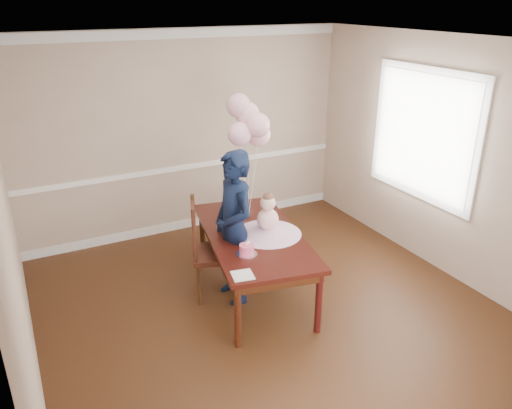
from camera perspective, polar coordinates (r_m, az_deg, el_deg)
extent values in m
cube|color=black|center=(5.25, 2.44, -12.86)|extent=(4.50, 5.00, 0.00)
cube|color=silver|center=(4.29, 3.06, 17.95)|extent=(4.50, 5.00, 0.02)
cube|color=tan|center=(6.77, -7.91, 7.94)|extent=(4.50, 0.02, 2.70)
cube|color=tan|center=(4.07, -26.07, -4.52)|extent=(0.02, 5.00, 2.70)
cube|color=tan|center=(5.99, 21.83, 4.53)|extent=(0.02, 5.00, 2.70)
cube|color=white|center=(6.89, -7.68, 4.30)|extent=(4.50, 0.02, 0.07)
cube|color=silver|center=(6.56, -8.51, 18.78)|extent=(4.50, 0.02, 0.12)
cube|color=white|center=(7.20, -7.34, -2.05)|extent=(4.50, 0.02, 0.12)
cube|color=white|center=(6.24, 18.58, 7.60)|extent=(0.02, 1.66, 1.56)
cube|color=silver|center=(6.23, 18.46, 7.58)|extent=(0.01, 1.50, 1.40)
cube|color=black|center=(5.34, -0.31, -3.55)|extent=(1.30, 2.06, 0.05)
cube|color=black|center=(5.37, -0.31, -4.23)|extent=(1.19, 1.94, 0.10)
cylinder|color=black|center=(4.70, -2.09, -12.66)|extent=(0.08, 0.08, 0.67)
cylinder|color=black|center=(4.92, 7.18, -11.05)|extent=(0.08, 0.08, 0.67)
cylinder|color=black|center=(6.19, -6.14, -3.50)|extent=(0.08, 0.08, 0.67)
cylinder|color=black|center=(6.35, 0.99, -2.62)|extent=(0.08, 0.08, 0.67)
cone|color=#D79EC4|center=(5.30, 1.32, -2.88)|extent=(0.85, 0.85, 0.10)
sphere|color=#FFA1BF|center=(5.25, 1.34, -1.65)|extent=(0.23, 0.23, 0.23)
sphere|color=beige|center=(5.18, 1.35, 0.17)|extent=(0.16, 0.16, 0.16)
sphere|color=brown|center=(5.16, 1.36, 0.76)|extent=(0.11, 0.11, 0.11)
cylinder|color=silver|center=(4.91, -1.07, -5.66)|extent=(0.25, 0.25, 0.01)
cylinder|color=#EA4A7A|center=(4.89, -1.08, -5.13)|extent=(0.17, 0.17, 0.10)
sphere|color=white|center=(4.86, -1.08, -4.48)|extent=(0.03, 0.03, 0.03)
sphere|color=white|center=(4.88, -0.81, -4.34)|extent=(0.03, 0.03, 0.03)
cylinder|color=silver|center=(5.51, -2.56, -1.53)|extent=(0.11, 0.11, 0.15)
sphere|color=#FFD5DC|center=(5.44, -2.60, 0.12)|extent=(0.18, 0.18, 0.18)
cube|color=silver|center=(4.56, -1.55, -8.09)|extent=(0.22, 0.22, 0.01)
cylinder|color=white|center=(5.81, -0.83, -0.93)|extent=(0.04, 0.04, 0.02)
sphere|color=#FAB1D0|center=(5.47, -1.86, 8.07)|extent=(0.27, 0.27, 0.27)
sphere|color=#F8B0C3|center=(5.45, 0.22, 9.07)|extent=(0.27, 0.27, 0.27)
sphere|color=#F0AABD|center=(5.54, -0.98, 10.31)|extent=(0.27, 0.27, 0.27)
sphere|color=#D899A9|center=(5.52, -2.01, 11.25)|extent=(0.27, 0.27, 0.27)
sphere|color=#FFB4C3|center=(5.62, 0.33, 7.97)|extent=(0.27, 0.27, 0.27)
cylinder|color=white|center=(5.64, -1.32, 2.75)|extent=(0.09, 0.02, 0.80)
cylinder|color=silver|center=(5.63, -0.32, 3.22)|extent=(0.09, 0.07, 0.89)
cylinder|color=white|center=(5.67, -0.90, 3.87)|extent=(0.04, 0.09, 0.99)
cylinder|color=white|center=(5.65, -1.39, 4.32)|extent=(0.06, 0.11, 1.08)
cylinder|color=white|center=(5.72, -0.26, 2.77)|extent=(0.14, 0.04, 0.74)
cube|color=#3E1A11|center=(5.42, -4.64, -5.62)|extent=(0.61, 0.61, 0.05)
cylinder|color=#341D0E|center=(5.37, -6.55, -9.13)|extent=(0.06, 0.06, 0.47)
cylinder|color=#34190E|center=(5.38, -2.32, -8.89)|extent=(0.06, 0.06, 0.47)
cylinder|color=#35150E|center=(5.71, -6.65, -7.06)|extent=(0.06, 0.06, 0.47)
cylinder|color=#34160E|center=(5.72, -2.70, -6.84)|extent=(0.06, 0.06, 0.47)
cylinder|color=#37190F|center=(5.09, -7.08, -3.66)|extent=(0.06, 0.06, 0.61)
cylinder|color=#39210F|center=(5.45, -7.15, -1.84)|extent=(0.06, 0.06, 0.61)
cube|color=#3B1610|center=(5.33, -7.05, -3.99)|extent=(0.18, 0.42, 0.05)
cube|color=#391B0F|center=(5.25, -7.14, -2.29)|extent=(0.18, 0.42, 0.05)
cube|color=#38160F|center=(5.18, -7.23, -0.55)|extent=(0.18, 0.42, 0.05)
imported|color=black|center=(5.18, -2.53, -2.69)|extent=(0.43, 0.62, 1.66)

